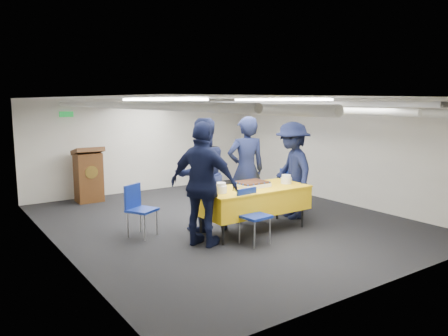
{
  "coord_description": "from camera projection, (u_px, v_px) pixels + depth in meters",
  "views": [
    {
      "loc": [
        -4.55,
        -6.6,
        2.25
      ],
      "look_at": [
        -0.15,
        -0.2,
        1.05
      ],
      "focal_mm": 35.0,
      "sensor_mm": 36.0,
      "label": 1
    }
  ],
  "objects": [
    {
      "name": "ground",
      "position": [
        225.0,
        221.0,
        8.26
      ],
      "size": [
        7.0,
        7.0,
        0.0
      ],
      "primitive_type": "plane",
      "color": "black",
      "rests_on": "ground"
    },
    {
      "name": "chair_near",
      "position": [
        251.0,
        210.0,
        6.92
      ],
      "size": [
        0.46,
        0.46,
        0.87
      ],
      "color": "gray",
      "rests_on": "ground"
    },
    {
      "name": "sailor_c",
      "position": [
        203.0,
        185.0,
        6.72
      ],
      "size": [
        0.97,
        1.23,
        1.94
      ],
      "primitive_type": "imported",
      "rotation": [
        0.0,
        0.0,
        2.08
      ],
      "color": "black",
      "rests_on": "ground"
    },
    {
      "name": "plate_stack_left",
      "position": [
        220.0,
        188.0,
        7.06
      ],
      "size": [
        0.22,
        0.22,
        0.17
      ],
      "color": "white",
      "rests_on": "serving_table"
    },
    {
      "name": "plate_stack_right",
      "position": [
        286.0,
        179.0,
        7.87
      ],
      "size": [
        0.2,
        0.2,
        0.16
      ],
      "color": "white",
      "rests_on": "serving_table"
    },
    {
      "name": "sailor_a",
      "position": [
        246.0,
        170.0,
        8.06
      ],
      "size": [
        0.83,
        0.66,
        1.97
      ],
      "primitive_type": "imported",
      "rotation": [
        0.0,
        0.0,
        2.84
      ],
      "color": "black",
      "rests_on": "ground"
    },
    {
      "name": "sailor_b",
      "position": [
        202.0,
        175.0,
        7.56
      ],
      "size": [
        1.04,
        0.86,
        1.96
      ],
      "primitive_type": "imported",
      "rotation": [
        0.0,
        0.0,
        3.01
      ],
      "color": "black",
      "rests_on": "ground"
    },
    {
      "name": "room_shell",
      "position": [
        217.0,
        124.0,
        8.37
      ],
      "size": [
        6.0,
        7.0,
        2.3
      ],
      "color": "beige",
      "rests_on": "ground"
    },
    {
      "name": "chair_left",
      "position": [
        138.0,
        205.0,
        7.28
      ],
      "size": [
        0.57,
        0.57,
        0.87
      ],
      "color": "gray",
      "rests_on": "ground"
    },
    {
      "name": "serving_table",
      "position": [
        253.0,
        199.0,
        7.55
      ],
      "size": [
        1.96,
        0.92,
        0.77
      ],
      "color": "black",
      "rests_on": "ground"
    },
    {
      "name": "sailor_d",
      "position": [
        292.0,
        170.0,
        8.36
      ],
      "size": [
        1.03,
        1.35,
        1.86
      ],
      "primitive_type": "imported",
      "rotation": [
        0.0,
        0.0,
        -1.88
      ],
      "color": "black",
      "rests_on": "ground"
    },
    {
      "name": "podium",
      "position": [
        89.0,
        175.0,
        9.75
      ],
      "size": [
        0.62,
        0.53,
        1.25
      ],
      "color": "#5D3417",
      "rests_on": "ground"
    },
    {
      "name": "chair_right",
      "position": [
        282.0,
        186.0,
        8.83
      ],
      "size": [
        0.44,
        0.44,
        0.87
      ],
      "color": "gray",
      "rests_on": "ground"
    },
    {
      "name": "sheet_cake",
      "position": [
        252.0,
        184.0,
        7.59
      ],
      "size": [
        0.55,
        0.43,
        0.1
      ],
      "color": "white",
      "rests_on": "serving_table"
    }
  ]
}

